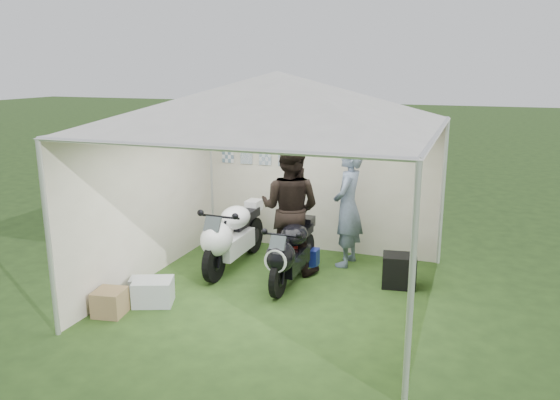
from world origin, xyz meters
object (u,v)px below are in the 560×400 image
Objects in this scene: motorcycle_white at (231,234)px; person_blue_jacket at (348,207)px; canopy_tent at (278,105)px; equipment_box at (399,271)px; crate_2 at (142,286)px; motorcycle_black at (291,251)px; crate_0 at (153,292)px; paddock_stand at (307,257)px; crate_1 at (110,302)px; person_dark_jacket at (290,209)px.

person_blue_jacket is (1.64, 0.77, 0.39)m from motorcycle_white.
equipment_box is (1.54, 0.79, -2.34)m from canopy_tent.
crate_2 is (-0.75, -1.33, -0.43)m from motorcycle_white.
motorcycle_black is 1.98m from crate_0.
crate_2 is (-2.38, -2.10, -0.82)m from person_blue_jacket.
crate_0 is at bearing -125.10° from paddock_stand.
person_blue_jacket is at bearing 145.71° from equipment_box.
crate_1 is (-2.38, -2.79, -0.78)m from person_blue_jacket.
person_blue_jacket is (0.63, 1.41, -1.64)m from canopy_tent.
paddock_stand is 3.13m from crate_1.
crate_2 is (-1.81, -1.06, -0.37)m from motorcycle_black.
person_dark_jacket is 0.94m from person_blue_jacket.
motorcycle_black is at bearing 30.42° from crate_2.
person_blue_jacket reaches higher than crate_1.
person_dark_jacket reaches higher than crate_2.
crate_0 is (-2.96, -1.71, -0.07)m from equipment_box.
motorcycle_black is 2.54m from crate_1.
canopy_tent is 2.35m from motorcycle_white.
equipment_box is at bearing 27.23° from canopy_tent.
person_dark_jacket is (-0.18, -0.32, 0.84)m from paddock_stand.
canopy_tent is 3.10m from crate_2.
paddock_stand reaches higher than crate_2.
paddock_stand is at bearing 54.90° from crate_0.
crate_2 is at bearing -134.08° from paddock_stand.
crate_1 is at bearing -141.75° from canopy_tent.
crate_1 is 1.17× the size of crate_2.
person_blue_jacket is (0.76, 0.55, -0.04)m from person_dark_jacket.
canopy_tent is 2.12m from motorcycle_black.
canopy_tent is 3.20× the size of motorcycle_black.
person_dark_jacket is at bearing 14.34° from motorcycle_white.
crate_2 is at bearing -155.77° from equipment_box.
equipment_box is at bearing 33.43° from crate_1.
canopy_tent reaches higher than crate_0.
crate_0 is 0.57m from crate_1.
crate_1 is (-1.63, -2.24, -0.82)m from person_dark_jacket.
canopy_tent is at bearing 21.46° from crate_2.
person_blue_jacket is at bearing 65.83° from canopy_tent.
crate_0 is 1.61× the size of crate_2.
motorcycle_black is at bearing -25.16° from person_blue_jacket.
crate_1 is at bearing -125.24° from paddock_stand.
crate_1 is at bearing -135.93° from motorcycle_black.
equipment_box is at bearing 15.77° from motorcycle_black.
motorcycle_black is 0.94× the size of person_blue_jacket.
paddock_stand is 0.92m from person_dark_jacket.
crate_0 is (-0.41, -1.56, -0.38)m from motorcycle_white.
crate_1 is (-1.75, -1.38, -2.41)m from canopy_tent.
motorcycle_white is 2.19m from crate_1.
crate_2 is at bearing -158.54° from canopy_tent.
crate_0 is at bearing -34.30° from crate_2.
paddock_stand is (0.06, 1.18, -2.44)m from canopy_tent.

